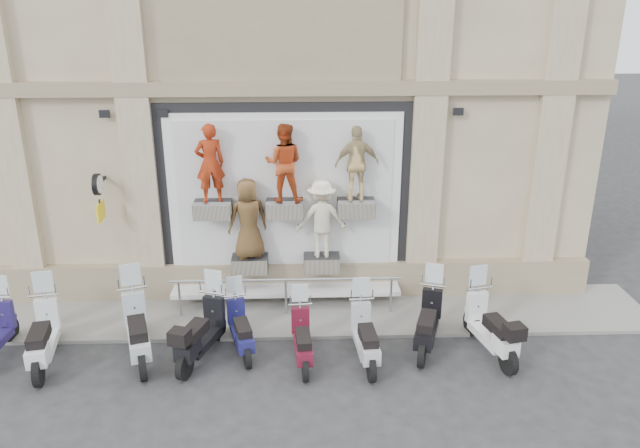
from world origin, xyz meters
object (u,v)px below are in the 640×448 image
(scooter_g, at_px, (366,327))
(scooter_i, at_px, (492,317))
(guard_rail, at_px, (286,298))
(scooter_e, at_px, (240,320))
(scooter_h, at_px, (429,313))
(scooter_f, at_px, (302,330))
(scooter_d, at_px, (200,322))
(scooter_b, at_px, (41,326))
(scooter_c, at_px, (136,319))
(clock_sign_bracket, at_px, (98,191))

(scooter_g, bearing_deg, scooter_i, -0.04)
(guard_rail, relative_size, scooter_e, 2.98)
(scooter_g, xyz_separation_m, scooter_i, (2.47, 0.18, 0.06))
(scooter_e, height_order, scooter_i, scooter_i)
(guard_rail, bearing_deg, scooter_h, -25.63)
(scooter_h, bearing_deg, scooter_f, -151.54)
(scooter_d, distance_m, scooter_e, 0.78)
(scooter_d, relative_size, scooter_h, 1.02)
(scooter_b, bearing_deg, scooter_i, -10.35)
(scooter_e, bearing_deg, guard_rail, 42.39)
(scooter_c, bearing_deg, scooter_e, -11.93)
(scooter_c, distance_m, scooter_g, 4.39)
(scooter_f, bearing_deg, scooter_b, 174.56)
(scooter_b, height_order, scooter_g, scooter_b)
(scooter_b, bearing_deg, scooter_d, -9.27)
(scooter_c, relative_size, scooter_g, 1.15)
(scooter_c, bearing_deg, scooter_h, -15.57)
(scooter_g, bearing_deg, scooter_c, 172.46)
(scooter_e, bearing_deg, scooter_g, -25.36)
(guard_rail, height_order, scooter_e, scooter_e)
(guard_rail, xyz_separation_m, scooter_f, (0.34, -1.80, 0.23))
(scooter_d, xyz_separation_m, scooter_h, (4.44, 0.24, -0.02))
(scooter_h, bearing_deg, clock_sign_bracket, -176.59)
(scooter_e, relative_size, scooter_h, 0.88)
(scooter_f, bearing_deg, scooter_i, -1.27)
(guard_rail, xyz_separation_m, scooter_h, (2.84, -1.36, 0.32))
(scooter_f, relative_size, scooter_i, 0.86)
(scooter_e, xyz_separation_m, scooter_h, (3.71, -0.01, 0.10))
(scooter_e, relative_size, scooter_f, 1.00)
(scooter_c, xyz_separation_m, scooter_g, (4.38, -0.26, -0.11))
(scooter_d, height_order, scooter_f, scooter_d)
(scooter_i, bearing_deg, clock_sign_bracket, 152.87)
(scooter_c, bearing_deg, scooter_f, -21.97)
(guard_rail, relative_size, scooter_i, 2.54)
(scooter_h, height_order, scooter_i, scooter_i)
(scooter_d, bearing_deg, scooter_g, 14.71)
(scooter_c, distance_m, scooter_i, 6.85)
(scooter_i, bearing_deg, scooter_e, 164.50)
(guard_rail, distance_m, scooter_c, 3.25)
(clock_sign_bracket, distance_m, scooter_c, 2.99)
(scooter_b, relative_size, scooter_f, 1.19)
(scooter_d, height_order, scooter_e, scooter_d)
(scooter_i, bearing_deg, scooter_d, 167.40)
(scooter_e, bearing_deg, scooter_i, -18.05)
(scooter_d, bearing_deg, scooter_i, 18.13)
(scooter_b, relative_size, scooter_g, 1.10)
(clock_sign_bracket, distance_m, scooter_i, 8.43)
(scooter_e, height_order, scooter_f, scooter_f)
(scooter_b, distance_m, scooter_h, 7.43)
(scooter_f, bearing_deg, scooter_g, -4.15)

